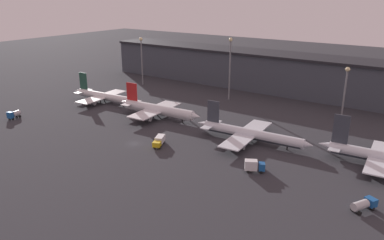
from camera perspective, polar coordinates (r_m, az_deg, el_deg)
ground at (r=127.71m, az=-8.85°, el=-3.57°), size 600.00×600.00×0.00m
terminal_building at (r=200.31m, az=9.88°, el=7.55°), size 178.02×21.72×19.38m
airplane_0 at (r=177.17m, az=-13.32°, el=3.55°), size 37.29×26.68×12.58m
airplane_1 at (r=151.64m, az=-5.25°, el=1.59°), size 39.83×26.68×12.81m
airplane_2 at (r=128.06m, az=8.85°, el=-2.10°), size 41.86×30.61×12.42m
service_vehicle_0 at (r=166.65m, az=-25.50°, el=0.80°), size 3.38×5.64×3.22m
service_vehicle_1 at (r=124.82m, az=-5.02°, el=-3.14°), size 5.18×7.68×2.85m
service_vehicle_2 at (r=107.78m, az=9.41°, el=-6.88°), size 6.02×4.71×3.55m
service_vehicle_3 at (r=97.76m, az=24.71°, el=-11.60°), size 5.19×6.88×2.72m
lamp_post_0 at (r=205.90m, az=-7.69°, el=9.79°), size 1.80×1.80×25.52m
lamp_post_1 at (r=174.04m, az=5.81°, el=8.82°), size 1.80×1.80×28.99m
lamp_post_2 at (r=157.04m, az=22.35°, el=4.80°), size 1.80×1.80×21.31m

